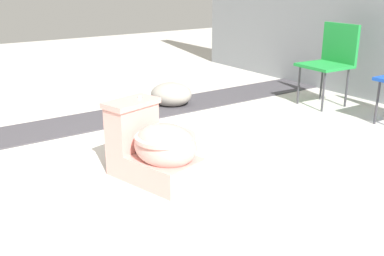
% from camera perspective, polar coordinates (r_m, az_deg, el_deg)
% --- Properties ---
extents(ground_plane, '(14.00, 14.00, 0.00)m').
position_cam_1_polar(ground_plane, '(3.33, -4.37, -4.08)').
color(ground_plane, beige).
extents(gravel_strip, '(0.56, 8.00, 0.01)m').
position_cam_1_polar(gravel_strip, '(4.51, -6.32, 2.07)').
color(gravel_strip, '#423F44').
rests_on(gravel_strip, ground).
extents(toilet, '(0.70, 0.52, 0.52)m').
position_cam_1_polar(toilet, '(2.95, -4.74, -2.54)').
color(toilet, '#E09E93').
rests_on(toilet, ground).
extents(folding_chair_left, '(0.46, 0.46, 0.83)m').
position_cam_1_polar(folding_chair_left, '(4.89, 17.36, 8.74)').
color(folding_chair_left, '#1E8C38').
rests_on(folding_chair_left, ground).
extents(boulder_near, '(0.56, 0.55, 0.25)m').
position_cam_1_polar(boulder_near, '(4.68, -2.64, 4.29)').
color(boulder_near, gray).
rests_on(boulder_near, ground).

